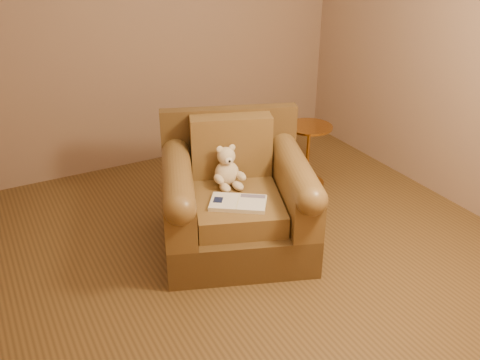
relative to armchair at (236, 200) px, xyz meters
name	(u,v)px	position (x,y,z in m)	size (l,w,h in m)	color
floor	(247,259)	(-0.04, -0.25, -0.36)	(4.00, 4.00, 0.00)	brown
room	(249,18)	(-0.04, -0.25, 1.35)	(4.02, 4.02, 2.71)	#917059
armchair	(236,200)	(0.00, 0.00, 0.00)	(1.33, 1.30, 0.94)	#553B1C
teddy_bear	(227,170)	(-0.02, 0.10, 0.20)	(0.23, 0.26, 0.31)	beige
guidebook	(238,203)	(-0.09, -0.21, 0.10)	(0.45, 0.41, 0.03)	beige
side_table	(308,153)	(1.03, 0.56, -0.06)	(0.41, 0.41, 0.57)	gold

